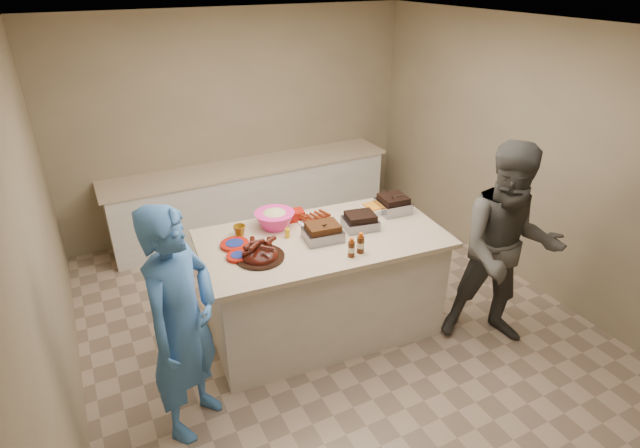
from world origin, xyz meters
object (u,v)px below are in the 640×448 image
rib_platter (260,258)px  bbq_bottle_b (360,252)px  guest_blue (198,419)px  roasting_pan (393,212)px  mustard_bottle (288,238)px  plastic_cup (240,236)px  guest_gray (490,335)px  island (322,328)px  coleslaw_bowl (275,227)px  bbq_bottle_a (351,256)px

rib_platter → bbq_bottle_b: bearing=-20.9°
rib_platter → guest_blue: (-0.74, -0.44, -1.01)m
rib_platter → roasting_pan: size_ratio=1.43×
roasting_pan → mustard_bottle: same height
plastic_cup → guest_gray: plastic_cup is taller
roasting_pan → island: bearing=-165.8°
roasting_pan → bbq_bottle_b: bearing=-137.6°
bbq_bottle_b → guest_gray: bearing=-20.0°
roasting_pan → coleslaw_bowl: bearing=173.9°
mustard_bottle → guest_blue: size_ratio=0.06×
mustard_bottle → guest_gray: bearing=-29.9°
bbq_bottle_b → rib_platter: bearing=159.1°
rib_platter → roasting_pan: bearing=8.8°
island → bbq_bottle_a: 1.09m
coleslaw_bowl → bbq_bottle_b: (0.45, -0.74, 0.00)m
rib_platter → bbq_bottle_b: size_ratio=2.20×
bbq_bottle_b → mustard_bottle: bbq_bottle_b is taller
rib_platter → coleslaw_bowl: size_ratio=1.11×
rib_platter → roasting_pan: rib_platter is taller
island → plastic_cup: 1.24m
plastic_cup → guest_gray: (2.00, -1.16, -1.01)m
mustard_bottle → guest_blue: bearing=-148.9°
roasting_pan → bbq_bottle_b: 0.85m
plastic_cup → rib_platter: bearing=-86.9°
rib_platter → mustard_bottle: (0.33, 0.21, 0.00)m
coleslaw_bowl → guest_gray: size_ratio=0.19×
roasting_pan → plastic_cup: roasting_pan is taller
island → rib_platter: 1.18m
guest_blue → guest_gray: guest_gray is taller
island → bbq_bottle_b: (0.15, -0.38, 1.01)m
rib_platter → plastic_cup: 0.43m
coleslaw_bowl → guest_gray: bearing=-35.3°
bbq_bottle_a → guest_blue: bearing=-174.9°
coleslaw_bowl → bbq_bottle_b: bearing=-58.4°
bbq_bottle_b → bbq_bottle_a: bearing=-168.4°
bbq_bottle_a → rib_platter: bearing=155.0°
rib_platter → guest_blue: size_ratio=0.22×
rib_platter → coleslaw_bowl: (0.31, 0.44, 0.00)m
rib_platter → mustard_bottle: bearing=32.3°
island → plastic_cup: bearing=157.0°
guest_blue → bbq_bottle_b: bearing=-36.7°
mustard_bottle → plastic_cup: (-0.36, 0.22, 0.00)m
island → coleslaw_bowl: bearing=135.3°
coleslaw_bowl → plastic_cup: (-0.34, -0.01, 0.00)m
plastic_cup → guest_blue: 1.51m
plastic_cup → guest_gray: 2.52m
bbq_bottle_a → roasting_pan: bearing=34.7°
roasting_pan → bbq_bottle_a: 0.94m
island → rib_platter: rib_platter is taller
coleslaw_bowl → bbq_bottle_a: bearing=-64.8°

